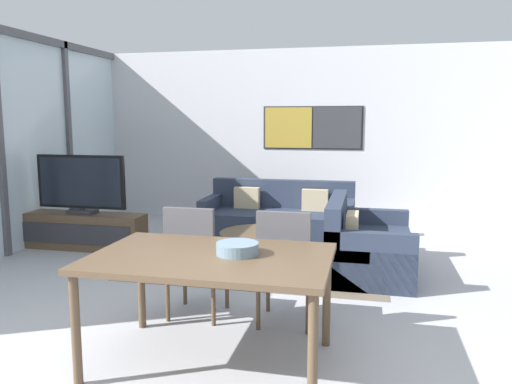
% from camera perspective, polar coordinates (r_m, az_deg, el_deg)
% --- Properties ---
extents(wall_back, '(7.69, 0.09, 2.80)m').
position_cam_1_polar(wall_back, '(8.13, 5.48, 6.30)').
color(wall_back, silver).
rests_on(wall_back, ground_plane).
extents(area_rug, '(2.87, 1.77, 0.01)m').
position_cam_1_polar(area_rug, '(5.85, 0.39, -8.37)').
color(area_rug, '#706051').
rests_on(area_rug, ground_plane).
extents(tv_console, '(1.66, 0.40, 0.47)m').
position_cam_1_polar(tv_console, '(6.93, -19.13, -4.22)').
color(tv_console, brown).
rests_on(tv_console, ground_plane).
extents(television, '(1.23, 0.20, 0.76)m').
position_cam_1_polar(television, '(6.83, -19.37, 0.83)').
color(television, '#2D2D33').
rests_on(television, tv_console).
extents(sofa_main, '(2.05, 0.89, 0.82)m').
position_cam_1_polar(sofa_main, '(7.00, 2.65, -3.32)').
color(sofa_main, '#2D384C').
rests_on(sofa_main, ground_plane).
extents(sofa_side, '(0.89, 1.44, 0.82)m').
position_cam_1_polar(sofa_side, '(5.66, 12.05, -6.29)').
color(sofa_side, '#2D384C').
rests_on(sofa_side, ground_plane).
extents(coffee_table, '(0.92, 0.92, 0.40)m').
position_cam_1_polar(coffee_table, '(5.77, 0.40, -5.57)').
color(coffee_table, brown).
rests_on(coffee_table, ground_plane).
extents(dining_table, '(1.61, 1.04, 0.78)m').
position_cam_1_polar(dining_table, '(3.41, -5.17, -8.37)').
color(dining_table, brown).
rests_on(dining_table, ground_plane).
extents(dining_chair_left, '(0.46, 0.46, 0.97)m').
position_cam_1_polar(dining_chair_left, '(4.25, -7.07, -7.46)').
color(dining_chair_left, '#4C4C51').
rests_on(dining_chair_left, ground_plane).
extents(dining_chair_centre, '(0.46, 0.46, 0.97)m').
position_cam_1_polar(dining_chair_centre, '(4.06, 3.39, -8.15)').
color(dining_chair_centre, '#4C4C51').
rests_on(dining_chair_centre, ground_plane).
extents(fruit_bowl, '(0.29, 0.29, 0.08)m').
position_cam_1_polar(fruit_bowl, '(3.39, -2.14, -6.38)').
color(fruit_bowl, slate).
rests_on(fruit_bowl, dining_table).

